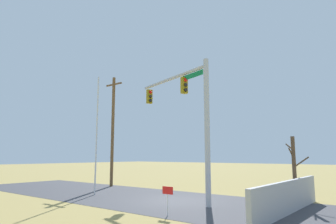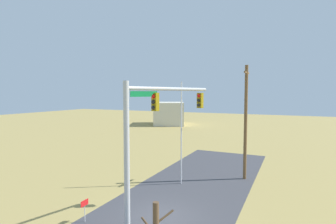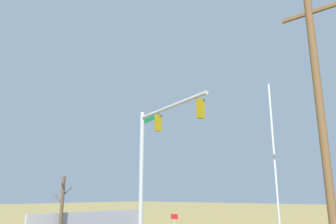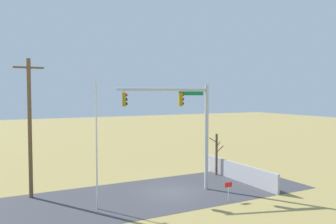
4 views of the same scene
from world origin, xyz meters
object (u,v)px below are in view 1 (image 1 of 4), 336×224
at_px(flagpole, 97,134).
at_px(utility_pole, 113,129).
at_px(bare_tree, 294,169).
at_px(signal_mast, 188,107).
at_px(open_sign, 168,194).

height_order(flagpole, utility_pole, utility_pole).
height_order(flagpole, bare_tree, flagpole).
distance_m(signal_mast, open_sign, 5.65).
bearing_deg(signal_mast, flagpole, -171.28).
distance_m(utility_pole, open_sign, 13.67).
relative_size(signal_mast, open_sign, 6.23).
xyz_separation_m(signal_mast, open_sign, (1.25, -3.42, -4.32)).
distance_m(bare_tree, open_sign, 7.20).
xyz_separation_m(signal_mast, utility_pole, (-10.03, 3.23, -0.43)).
bearing_deg(bare_tree, open_sign, -119.31).
relative_size(flagpole, open_sign, 6.47).
distance_m(signal_mast, bare_tree, 6.48).
bearing_deg(flagpole, signal_mast, 8.72).
bearing_deg(open_sign, utility_pole, 149.49).
bearing_deg(open_sign, bare_tree, 60.69).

